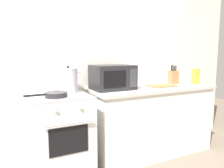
% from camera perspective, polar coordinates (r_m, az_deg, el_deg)
% --- Properties ---
extents(back_wall, '(4.40, 0.10, 2.50)m').
position_cam_1_polar(back_wall, '(2.98, -2.78, 5.68)').
color(back_wall, silver).
rests_on(back_wall, ground_plane).
extents(lower_cabinet_right, '(1.64, 0.56, 0.88)m').
position_cam_1_polar(lower_cabinet_right, '(3.12, 10.29, -9.47)').
color(lower_cabinet_right, white).
rests_on(lower_cabinet_right, ground_plane).
extents(countertop_right, '(1.70, 0.60, 0.04)m').
position_cam_1_polar(countertop_right, '(3.02, 10.50, -1.10)').
color(countertop_right, beige).
rests_on(countertop_right, lower_cabinet_right).
extents(stove, '(0.60, 0.64, 0.92)m').
position_cam_1_polar(stove, '(2.57, -12.79, -12.87)').
color(stove, white).
rests_on(stove, ground_plane).
extents(stock_pot, '(0.30, 0.21, 0.30)m').
position_cam_1_polar(stock_pot, '(2.58, -11.05, 0.94)').
color(stock_pot, silver).
rests_on(stock_pot, stove).
extents(frying_pan, '(0.43, 0.23, 0.05)m').
position_cam_1_polar(frying_pan, '(2.35, -14.24, -2.64)').
color(frying_pan, '#28282B').
rests_on(frying_pan, stove).
extents(microwave, '(0.50, 0.37, 0.30)m').
position_cam_1_polar(microwave, '(2.74, 0.14, 1.71)').
color(microwave, '#232326').
rests_on(microwave, countertop_right).
extents(cutting_board, '(0.36, 0.26, 0.02)m').
position_cam_1_polar(cutting_board, '(3.07, 12.40, -0.44)').
color(cutting_board, '#997047').
rests_on(cutting_board, countertop_right).
extents(knife_block, '(0.13, 0.10, 0.28)m').
position_cam_1_polar(knife_block, '(3.38, 15.39, 1.74)').
color(knife_block, '#997047').
rests_on(knife_block, countertop_right).
extents(pasta_box, '(0.08, 0.08, 0.22)m').
position_cam_1_polar(pasta_box, '(3.44, 20.53, 1.81)').
color(pasta_box, gold).
rests_on(pasta_box, countertop_right).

